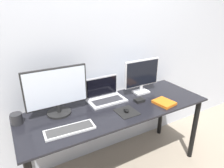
% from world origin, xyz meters
% --- Properties ---
extents(wall_back, '(7.00, 0.05, 2.50)m').
position_xyz_m(wall_back, '(0.00, 0.72, 1.25)').
color(wall_back, silver).
rests_on(wall_back, ground_plane).
extents(desk, '(1.86, 0.65, 0.78)m').
position_xyz_m(desk, '(0.00, 0.33, 0.66)').
color(desk, black).
rests_on(desk, ground_plane).
extents(monitor_left, '(0.55, 0.22, 0.44)m').
position_xyz_m(monitor_left, '(-0.52, 0.48, 1.00)').
color(monitor_left, black).
rests_on(monitor_left, desk).
extents(monitor_right, '(0.43, 0.12, 0.38)m').
position_xyz_m(monitor_right, '(0.41, 0.48, 0.99)').
color(monitor_right, silver).
rests_on(monitor_right, desk).
extents(laptop, '(0.38, 0.23, 0.23)m').
position_xyz_m(laptop, '(-0.03, 0.52, 0.84)').
color(laptop, silver).
rests_on(laptop, desk).
extents(keyboard, '(0.40, 0.16, 0.02)m').
position_xyz_m(keyboard, '(-0.52, 0.18, 0.79)').
color(keyboard, silver).
rests_on(keyboard, desk).
extents(mousepad, '(0.19, 0.20, 0.00)m').
position_xyz_m(mousepad, '(0.03, 0.19, 0.78)').
color(mousepad, black).
rests_on(mousepad, desk).
extents(mouse, '(0.04, 0.06, 0.03)m').
position_xyz_m(mouse, '(0.02, 0.19, 0.80)').
color(mouse, black).
rests_on(mouse, mousepad).
extents(book, '(0.19, 0.21, 0.03)m').
position_xyz_m(book, '(0.45, 0.15, 0.79)').
color(book, orange).
rests_on(book, desk).
extents(mug, '(0.09, 0.09, 0.09)m').
position_xyz_m(mug, '(-0.87, 0.49, 0.82)').
color(mug, '#262628').
rests_on(mug, desk).
extents(power_brick, '(0.10, 0.07, 0.03)m').
position_xyz_m(power_brick, '(0.26, 0.31, 0.79)').
color(power_brick, black).
rests_on(power_brick, desk).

